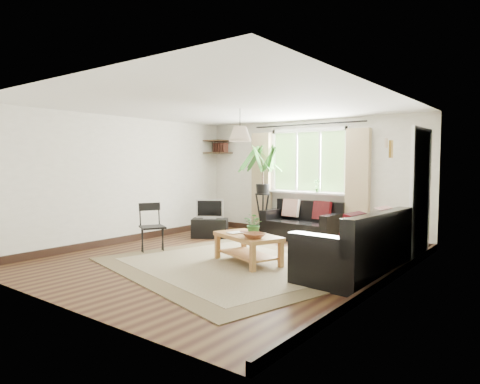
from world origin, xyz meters
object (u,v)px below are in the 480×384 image
Objects in this scene: palm_stand at (263,190)px; folding_chair at (152,228)px; tv_stand at (210,228)px; sofa_right at (354,245)px; coffee_table at (248,249)px; sofa_back at (302,221)px.

palm_stand is 2.70m from folding_chair.
tv_stand is 0.86× the size of folding_chair.
sofa_right is 2.53× the size of tv_stand.
tv_stand is at bearing 145.29° from coffee_table.
coffee_table is 1.83m from folding_chair.
sofa_back reaches higher than tv_stand.
coffee_table reaches higher than tv_stand.
coffee_table is 2.73m from palm_stand.
coffee_table is 0.57× the size of palm_stand.
coffee_table is at bearing -75.73° from sofa_right.
palm_stand is at bearing -121.40° from sofa_right.
sofa_back is 2.75m from sofa_right.
sofa_back reaches higher than coffee_table.
folding_chair is (-3.35, -0.60, -0.01)m from sofa_right.
sofa_right reaches higher than sofa_back.
tv_stand is at bearing -125.10° from palm_stand.
tv_stand is at bearing 33.08° from folding_chair.
folding_chair is at bearing -100.87° from palm_stand.
sofa_right is 0.95× the size of palm_stand.
sofa_right is 1.66× the size of coffee_table.
tv_stand is 0.38× the size of palm_stand.
palm_stand is (-0.95, 0.01, 0.59)m from sofa_back.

